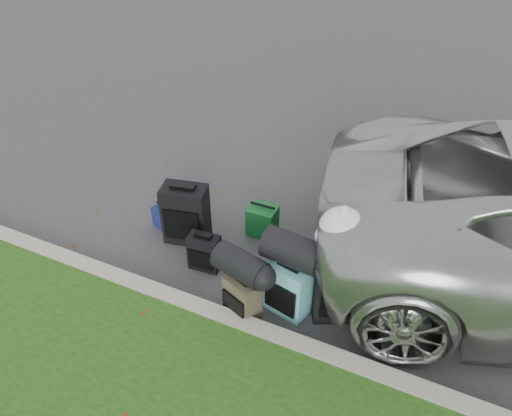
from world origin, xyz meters
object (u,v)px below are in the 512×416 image
at_px(suitcase_olive, 242,297).
at_px(suitcase_large_black_right, 341,284).
at_px(suitcase_small_black, 204,252).
at_px(suitcase_teal, 288,289).
at_px(suitcase_large_black_left, 186,214).
at_px(tote_navy, 164,217).
at_px(tote_green, 262,221).

relative_size(suitcase_olive, suitcase_large_black_right, 0.60).
height_order(suitcase_small_black, suitcase_teal, suitcase_teal).
height_order(suitcase_large_black_left, suitcase_olive, suitcase_large_black_left).
height_order(suitcase_large_black_left, tote_navy, suitcase_large_black_left).
bearing_deg(suitcase_teal, suitcase_olive, -135.04).
xyz_separation_m(suitcase_olive, suitcase_large_black_right, (0.86, 0.43, 0.16)).
distance_m(suitcase_teal, tote_green, 1.23).
height_order(suitcase_small_black, tote_navy, suitcase_small_black).
bearing_deg(suitcase_large_black_right, tote_navy, 143.50).
relative_size(suitcase_large_black_left, suitcase_olive, 1.52).
distance_m(suitcase_large_black_left, suitcase_olive, 1.35).
height_order(tote_green, tote_navy, tote_green).
height_order(suitcase_small_black, suitcase_large_black_right, suitcase_large_black_right).
bearing_deg(suitcase_large_black_right, suitcase_small_black, 153.41).
bearing_deg(suitcase_olive, suitcase_large_black_left, 165.55).
bearing_deg(tote_navy, tote_green, 39.55).
relative_size(suitcase_small_black, tote_navy, 1.61).
xyz_separation_m(suitcase_small_black, suitcase_olive, (0.68, -0.44, 0.02)).
relative_size(suitcase_large_black_right, tote_green, 2.14).
distance_m(suitcase_large_black_left, suitcase_large_black_right, 2.00).
xyz_separation_m(suitcase_large_black_left, suitcase_teal, (1.49, -0.53, -0.06)).
height_order(suitcase_olive, suitcase_large_black_right, suitcase_large_black_right).
distance_m(suitcase_large_black_left, tote_navy, 0.45).
bearing_deg(suitcase_large_black_left, suitcase_olive, -48.13).
bearing_deg(suitcase_large_black_right, suitcase_teal, 174.61).
relative_size(suitcase_small_black, tote_green, 1.15).
bearing_deg(suitcase_large_black_right, suitcase_large_black_left, 143.79).
xyz_separation_m(suitcase_large_black_right, tote_navy, (-2.34, 0.43, -0.27)).
xyz_separation_m(tote_green, tote_navy, (-1.14, -0.38, -0.05)).
bearing_deg(tote_navy, suitcase_olive, -8.98).
distance_m(suitcase_teal, tote_navy, 1.97).
distance_m(suitcase_small_black, suitcase_large_black_right, 1.55).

